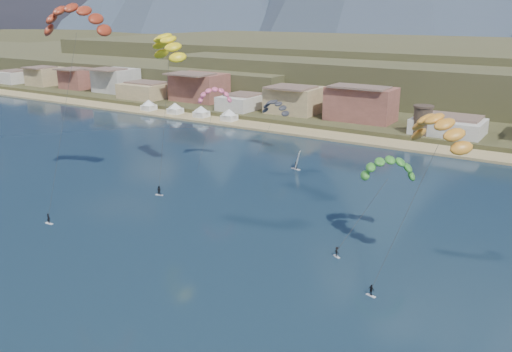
# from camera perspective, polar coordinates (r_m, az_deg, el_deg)

# --- Properties ---
(ground) EXTENTS (2400.00, 2400.00, 0.00)m
(ground) POSITION_cam_1_polar(r_m,az_deg,el_deg) (72.00, -14.26, -14.12)
(ground) COLOR black
(ground) RESTS_ON ground
(beach) EXTENTS (2200.00, 12.00, 0.90)m
(beach) POSITION_cam_1_polar(r_m,az_deg,el_deg) (158.31, 14.58, 3.34)
(beach) COLOR tan
(beach) RESTS_ON ground
(town) EXTENTS (400.00, 24.00, 12.00)m
(town) POSITION_cam_1_polar(r_m,az_deg,el_deg) (186.61, 4.55, 8.32)
(town) COLOR silver
(town) RESTS_ON ground
(watchtower) EXTENTS (5.82, 5.82, 8.60)m
(watchtower) POSITION_cam_1_polar(r_m,az_deg,el_deg) (163.17, 17.30, 5.72)
(watchtower) COLOR #47382D
(watchtower) RESTS_ON ground
(beach_tents) EXTENTS (43.40, 6.40, 5.00)m
(beach_tents) POSITION_cam_1_polar(r_m,az_deg,el_deg) (194.20, -7.32, 7.30)
(beach_tents) COLOR white
(beach_tents) RESTS_ON ground
(kitesurfer_red) EXTENTS (14.67, 20.67, 40.12)m
(kitesurfer_red) POSITION_cam_1_polar(r_m,az_deg,el_deg) (110.69, -18.72, 15.94)
(kitesurfer_red) COLOR silver
(kitesurfer_red) RESTS_ON ground
(kitesurfer_yellow) EXTENTS (14.19, 18.17, 33.79)m
(kitesurfer_yellow) POSITION_cam_1_polar(r_m,az_deg,el_deg) (120.51, -9.30, 13.78)
(kitesurfer_yellow) COLOR silver
(kitesurfer_yellow) RESTS_ON ground
(kitesurfer_orange) EXTENTS (10.97, 14.45, 25.29)m
(kitesurfer_orange) POSITION_cam_1_polar(r_m,az_deg,el_deg) (74.93, 19.02, 5.12)
(kitesurfer_orange) COLOR silver
(kitesurfer_orange) RESTS_ON ground
(kitesurfer_green) EXTENTS (9.59, 14.29, 16.77)m
(kitesurfer_green) POSITION_cam_1_polar(r_m,az_deg,el_deg) (88.19, 13.92, 1.13)
(kitesurfer_green) COLOR silver
(kitesurfer_green) RESTS_ON ground
(distant_kite_pink) EXTENTS (8.69, 7.89, 20.72)m
(distant_kite_pink) POSITION_cam_1_polar(r_m,az_deg,el_deg) (129.49, -4.41, 8.86)
(distant_kite_pink) COLOR #262626
(distant_kite_pink) RESTS_ON ground
(distant_kite_dark) EXTENTS (9.35, 6.55, 15.81)m
(distant_kite_dark) POSITION_cam_1_polar(r_m,az_deg,el_deg) (144.29, 2.07, 7.57)
(distant_kite_dark) COLOR #262626
(distant_kite_dark) RESTS_ON ground
(windsurfer) EXTENTS (2.62, 2.90, 4.49)m
(windsurfer) POSITION_cam_1_polar(r_m,az_deg,el_deg) (129.28, 4.34, 1.31)
(windsurfer) COLOR silver
(windsurfer) RESTS_ON ground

